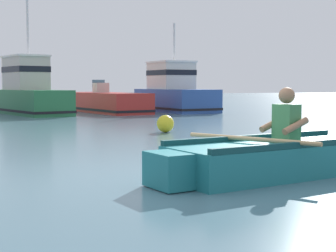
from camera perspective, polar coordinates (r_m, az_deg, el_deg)
The scene contains 6 objects.
ground_plane at distance 7.31m, azimuth -1.40°, elevation -5.15°, with size 120.00×120.00×0.00m, color slate.
rowboat_with_person at distance 7.23m, azimuth 11.38°, elevation -3.33°, with size 3.73×1.83×1.19m.
moored_boat_green at distance 22.75m, azimuth -14.84°, elevation 3.54°, with size 2.72×5.36×4.80m.
moored_boat_red at distance 23.79m, azimuth -6.83°, elevation 2.51°, with size 2.54×6.12×1.45m.
moored_boat_blue at distance 24.40m, azimuth 0.65°, elevation 3.64°, with size 2.30×5.02×4.05m.
mooring_buoy at distance 13.55m, azimuth -0.29°, elevation 0.26°, with size 0.45×0.45×0.45m, color yellow.
Camera 1 is at (-2.79, -6.64, 1.22)m, focal length 56.27 mm.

